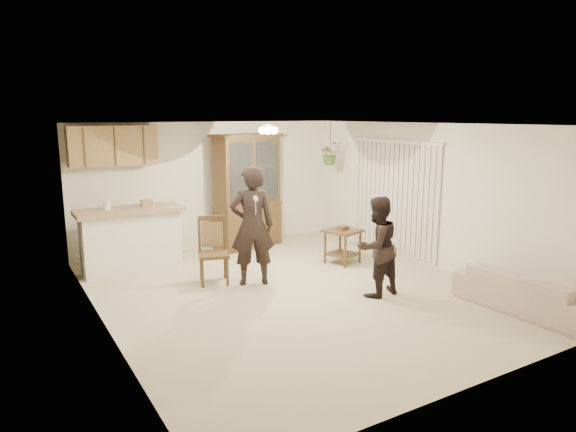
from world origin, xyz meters
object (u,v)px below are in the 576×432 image
child (377,251)px  chair_hutch_right (261,228)px  adult (252,228)px  side_table (343,246)px  chair_bar (214,265)px  chair_hutch_left (253,229)px  sofa (528,285)px  china_hutch (248,192)px

child → chair_hutch_right: 3.65m
adult → side_table: 2.01m
chair_bar → chair_hutch_right: (1.83, 1.89, 0.03)m
child → chair_hutch_left: 3.63m
child → sofa: bearing=126.0°
child → side_table: (0.59, 1.61, -0.36)m
adult → chair_bar: (-0.51, 0.35, -0.60)m
side_table → china_hutch: bearing=115.8°
side_table → chair_hutch_right: chair_hutch_right is taller
adult → chair_bar: adult is taller
china_hutch → chair_hutch_left: china_hutch is taller
chair_bar → adult: bearing=-15.9°
sofa → chair_hutch_left: chair_hutch_left is taller
child → chair_hutch_left: (-0.22, 3.61, -0.34)m
china_hutch → chair_bar: china_hutch is taller
chair_bar → side_table: bearing=15.0°
child → adult: bearing=-52.1°
child → chair_bar: (-1.84, 1.75, -0.38)m
adult → chair_hutch_left: 2.53m
china_hutch → side_table: china_hutch is taller
chair_hutch_left → side_table: bearing=-50.3°
side_table → chair_hutch_left: bearing=112.0°
sofa → china_hutch: (-1.71, 5.08, 0.75)m
sofa → chair_hutch_right: chair_hutch_right is taller
child → china_hutch: bearing=-90.0°
china_hutch → side_table: (0.94, -1.93, -0.80)m
sofa → child: size_ratio=1.39×
adult → chair_hutch_right: bearing=-101.1°
sofa → china_hutch: bearing=15.9°
side_table → chair_hutch_right: (-0.60, 2.02, 0.01)m
side_table → chair_bar: chair_bar is taller
child → chair_bar: size_ratio=1.28×
sofa → china_hutch: size_ratio=0.83×
sofa → adult: size_ratio=1.04×
adult → child: size_ratio=1.33×
child → chair_hutch_right: size_ratio=1.17×
chair_bar → chair_hutch_right: bearing=63.9°
chair_hutch_left → child: bearing=-68.8°
adult → china_hutch: china_hutch is taller
adult → chair_bar: size_ratio=1.70×
side_table → child: bearing=-110.0°
child → side_table: child is taller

